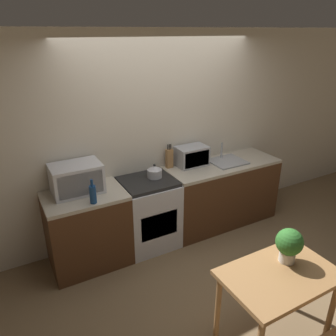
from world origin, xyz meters
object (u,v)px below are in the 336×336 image
at_px(toaster_oven, 192,156).
at_px(dining_table, 279,284).
at_px(bottle, 93,194).
at_px(microwave, 77,178).
at_px(kettle, 155,172).
at_px(stove_range, 148,213).

bearing_deg(toaster_oven, dining_table, -101.54).
xyz_separation_m(bottle, toaster_oven, (1.46, 0.38, 0.03)).
bearing_deg(microwave, dining_table, -59.75).
xyz_separation_m(kettle, toaster_oven, (0.61, 0.11, 0.06)).
xyz_separation_m(stove_range, kettle, (0.12, 0.04, 0.53)).
relative_size(bottle, dining_table, 0.28).
xyz_separation_m(stove_range, microwave, (-0.81, 0.10, 0.62)).
bearing_deg(kettle, stove_range, -161.29).
bearing_deg(dining_table, toaster_oven, 78.46).
bearing_deg(kettle, microwave, 176.21).
relative_size(stove_range, dining_table, 0.95).
distance_m(bottle, dining_table, 1.95).
bearing_deg(microwave, bottle, -76.95).
bearing_deg(toaster_oven, stove_range, -168.23).
distance_m(microwave, bottle, 0.35).
bearing_deg(toaster_oven, kettle, -169.60).
height_order(microwave, dining_table, microwave).
height_order(stove_range, bottle, bottle).
bearing_deg(kettle, toaster_oven, 10.40).
distance_m(microwave, toaster_oven, 1.54).
bearing_deg(dining_table, kettle, 96.17).
distance_m(kettle, microwave, 0.93).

